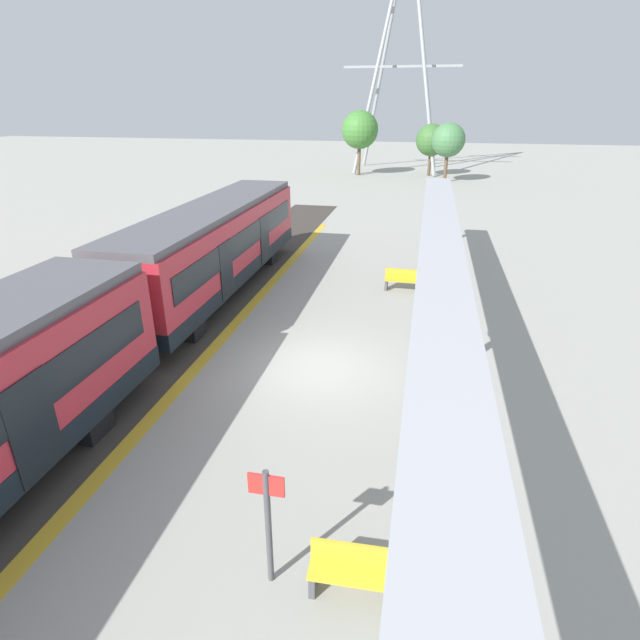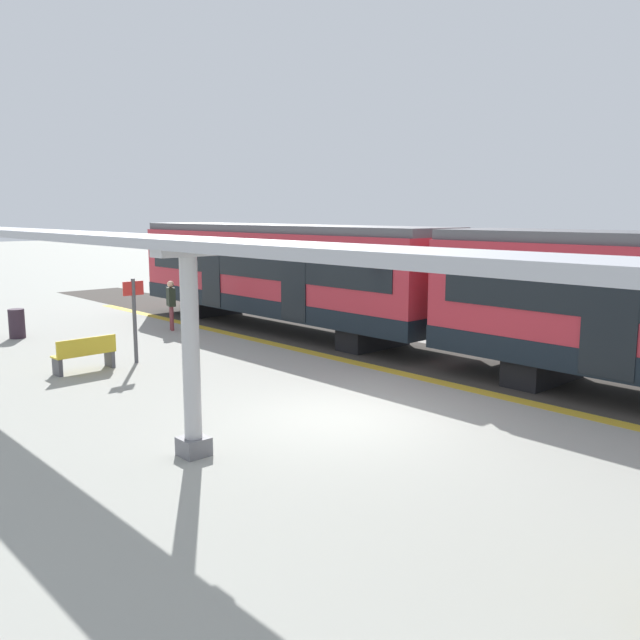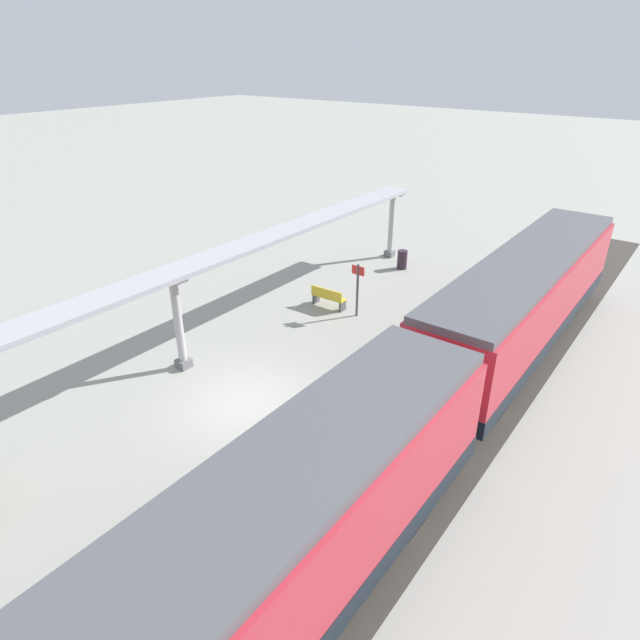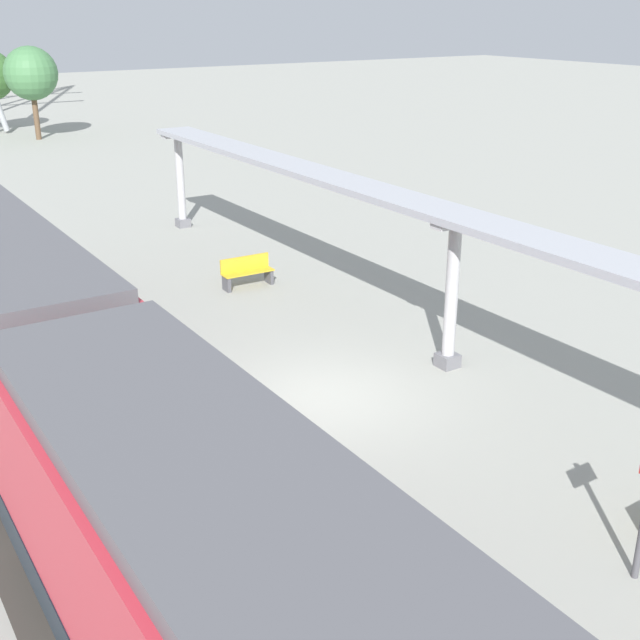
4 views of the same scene
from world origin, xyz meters
TOP-DOWN VIEW (x-y plane):
  - ground_plane at (0.00, 0.00)m, footprint 176.00×176.00m
  - tactile_edge_strip at (-3.47, 0.00)m, footprint 0.39×35.91m
  - trackbed at (-5.26, 0.00)m, footprint 3.20×47.91m
  - train_near_carriage at (-5.26, -8.42)m, footprint 2.65×13.19m
  - train_far_carriage at (-5.26, 5.35)m, footprint 2.65×13.19m
  - canopy_pillar_nearest at (3.21, -13.86)m, footprint 1.10×0.44m
  - canopy_pillar_second at (3.21, -0.24)m, footprint 1.10×0.44m
  - canopy_beam at (3.21, 0.14)m, footprint 1.20×28.81m
  - bench_near_end at (2.11, -6.98)m, footprint 1.51×0.49m
  - trash_bin at (1.84, -12.72)m, footprint 0.48×0.48m
  - platform_info_sign at (0.73, -7.04)m, footprint 0.56×0.10m
  - passenger_waiting_near_edge at (-2.42, -10.69)m, footprint 0.35×0.52m

SIDE VIEW (x-z plane):
  - ground_plane at x=0.00m, z-range 0.00..0.00m
  - trackbed at x=-5.26m, z-range 0.00..0.01m
  - tactile_edge_strip at x=-3.47m, z-range 0.00..0.01m
  - bench_near_end at x=2.11m, z-range 0.01..0.87m
  - trash_bin at x=1.84m, z-range 0.00..0.91m
  - passenger_waiting_near_edge at x=-2.42m, z-range 0.21..1.86m
  - platform_info_sign at x=0.73m, z-range 0.23..2.43m
  - canopy_pillar_nearest at x=3.21m, z-range 0.03..3.35m
  - canopy_pillar_second at x=3.21m, z-range 0.03..3.35m
  - train_near_carriage at x=-5.26m, z-range 0.09..3.57m
  - train_far_carriage at x=-5.26m, z-range 0.09..3.57m
  - canopy_beam at x=3.21m, z-range 3.32..3.48m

